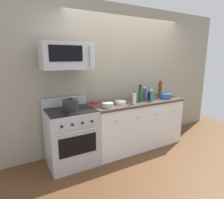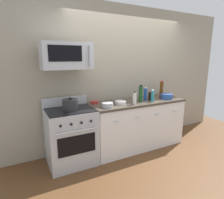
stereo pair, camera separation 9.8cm
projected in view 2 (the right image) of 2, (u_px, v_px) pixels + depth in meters
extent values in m
plane|color=brown|center=(136.00, 146.00, 3.80)|extent=(5.96, 5.96, 0.00)
cube|color=#9E937F|center=(127.00, 76.00, 3.87)|extent=(4.96, 0.10, 2.70)
cube|color=white|center=(137.00, 125.00, 3.71)|extent=(1.84, 0.62, 0.88)
cube|color=#473D33|center=(138.00, 102.00, 3.61)|extent=(1.87, 0.65, 0.04)
cube|color=black|center=(145.00, 149.00, 3.55)|extent=(1.84, 0.02, 0.10)
cylinder|color=silver|center=(116.00, 121.00, 3.08)|extent=(0.10, 0.02, 0.02)
cylinder|color=silver|center=(138.00, 117.00, 3.27)|extent=(0.10, 0.02, 0.02)
cylinder|color=silver|center=(157.00, 114.00, 3.47)|extent=(0.10, 0.02, 0.02)
cylinder|color=silver|center=(175.00, 111.00, 3.66)|extent=(0.10, 0.02, 0.02)
cube|color=#B7BABF|center=(71.00, 137.00, 3.11)|extent=(0.76, 0.64, 0.91)
cube|color=black|center=(77.00, 145.00, 2.83)|extent=(0.58, 0.01, 0.30)
cylinder|color=#B7BABF|center=(77.00, 131.00, 2.75)|extent=(0.61, 0.02, 0.02)
cube|color=#B7BABF|center=(65.00, 102.00, 3.24)|extent=(0.76, 0.06, 0.16)
cube|color=black|center=(70.00, 110.00, 3.01)|extent=(0.73, 0.61, 0.01)
cylinder|color=black|center=(61.00, 126.00, 2.65)|extent=(0.04, 0.02, 0.04)
cylinder|color=black|center=(71.00, 124.00, 2.72)|extent=(0.04, 0.02, 0.04)
cylinder|color=black|center=(81.00, 123.00, 2.78)|extent=(0.04, 0.02, 0.04)
cylinder|color=black|center=(91.00, 121.00, 2.85)|extent=(0.04, 0.02, 0.04)
cube|color=#B7BABF|center=(66.00, 56.00, 2.87)|extent=(0.74, 0.40, 0.40)
cube|color=black|center=(66.00, 53.00, 2.66)|extent=(0.48, 0.01, 0.22)
cube|color=#B7BABF|center=(90.00, 56.00, 2.82)|extent=(0.02, 0.04, 0.30)
cylinder|color=silver|center=(135.00, 98.00, 3.33)|extent=(0.07, 0.07, 0.21)
cylinder|color=black|center=(135.00, 92.00, 3.31)|extent=(0.04, 0.04, 0.02)
cylinder|color=black|center=(150.00, 96.00, 3.67)|extent=(0.06, 0.06, 0.15)
cylinder|color=maroon|center=(150.00, 92.00, 3.65)|extent=(0.04, 0.04, 0.02)
cylinder|color=#19471E|center=(141.00, 94.00, 3.50)|extent=(0.07, 0.07, 0.29)
cylinder|color=black|center=(141.00, 86.00, 3.46)|extent=(0.05, 0.05, 0.03)
cylinder|color=#59330F|center=(161.00, 90.00, 3.93)|extent=(0.07, 0.07, 0.31)
cylinder|color=maroon|center=(162.00, 82.00, 3.89)|extent=(0.05, 0.05, 0.03)
cylinder|color=#1E4CA5|center=(145.00, 94.00, 3.66)|extent=(0.07, 0.07, 0.23)
cylinder|color=silver|center=(146.00, 88.00, 3.63)|extent=(0.04, 0.04, 0.02)
cylinder|color=teal|center=(153.00, 96.00, 3.55)|extent=(0.06, 0.06, 0.20)
cylinder|color=white|center=(153.00, 90.00, 3.53)|extent=(0.04, 0.04, 0.02)
cylinder|color=#2D519E|center=(167.00, 96.00, 3.80)|extent=(0.24, 0.24, 0.10)
torus|color=#2D519E|center=(167.00, 94.00, 3.79)|extent=(0.24, 0.24, 0.01)
cylinder|color=#2D519E|center=(166.00, 98.00, 3.80)|extent=(0.13, 0.13, 0.01)
cylinder|color=#B72D28|center=(94.00, 102.00, 3.40)|extent=(0.14, 0.14, 0.04)
torus|color=#B72D28|center=(94.00, 101.00, 3.40)|extent=(0.14, 0.14, 0.01)
cylinder|color=#B72D28|center=(94.00, 103.00, 3.40)|extent=(0.08, 0.08, 0.01)
cylinder|color=#B2B5BA|center=(107.00, 105.00, 3.14)|extent=(0.19, 0.19, 0.08)
torus|color=#B2B5BA|center=(107.00, 103.00, 3.13)|extent=(0.19, 0.19, 0.01)
cylinder|color=#B2B5BA|center=(107.00, 107.00, 3.14)|extent=(0.11, 0.11, 0.01)
cylinder|color=white|center=(121.00, 102.00, 3.37)|extent=(0.20, 0.20, 0.05)
torus|color=white|center=(121.00, 101.00, 3.36)|extent=(0.20, 0.20, 0.01)
cylinder|color=white|center=(121.00, 104.00, 3.37)|extent=(0.11, 0.11, 0.01)
cylinder|color=#262628|center=(70.00, 105.00, 2.95)|extent=(0.24, 0.24, 0.17)
sphere|color=black|center=(70.00, 98.00, 2.92)|extent=(0.04, 0.04, 0.04)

